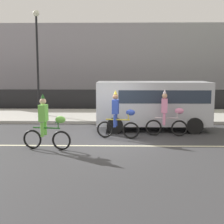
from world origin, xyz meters
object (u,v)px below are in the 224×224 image
object	(u,v)px
parade_cyclist_cobalt	(118,117)
parked_van_silver	(154,102)
parade_cyclist_pink	(167,116)
parade_cyclist_lime	(47,125)
street_lamp_post	(37,47)

from	to	relation	value
parade_cyclist_cobalt	parked_van_silver	size ratio (longest dim) A/B	0.38
parked_van_silver	parade_cyclist_pink	bearing A→B (deg)	-75.56
parade_cyclist_lime	parade_cyclist_cobalt	distance (m)	3.04
street_lamp_post	parked_van_silver	bearing A→B (deg)	-30.59
parade_cyclist_pink	street_lamp_post	xyz separation A→B (m)	(-6.59, 5.12, 3.15)
parade_cyclist_lime	parade_cyclist_pink	world-z (taller)	same
parade_cyclist_lime	parked_van_silver	distance (m)	5.54
parade_cyclist_lime	parked_van_silver	world-z (taller)	parked_van_silver
parade_cyclist_cobalt	parade_cyclist_pink	size ratio (longest dim) A/B	1.00
parade_cyclist_pink	parked_van_silver	distance (m)	1.55
parade_cyclist_lime	parade_cyclist_cobalt	xyz separation A→B (m)	(2.44, 1.82, 0.00)
parade_cyclist_lime	street_lamp_post	bearing A→B (deg)	106.21
parade_cyclist_cobalt	street_lamp_post	world-z (taller)	street_lamp_post
parade_cyclist_lime	parked_van_silver	xyz separation A→B (m)	(4.07, 3.73, 0.44)
parade_cyclist_cobalt	parked_van_silver	bearing A→B (deg)	49.49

